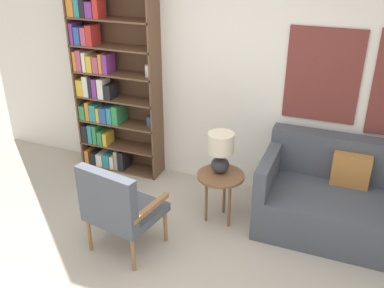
# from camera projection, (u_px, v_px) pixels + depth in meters

# --- Properties ---
(wall_back) EXTENTS (6.40, 0.08, 2.70)m
(wall_back) POSITION_uv_depth(u_px,v_px,m) (230.00, 72.00, 4.60)
(wall_back) COLOR white
(wall_back) RESTS_ON ground_plane
(bookshelf) EXTENTS (1.03, 0.30, 2.17)m
(bookshelf) POSITION_uv_depth(u_px,v_px,m) (107.00, 89.00, 5.07)
(bookshelf) COLOR brown
(bookshelf) RESTS_ON ground_plane
(armchair) EXTENTS (0.69, 0.66, 0.90)m
(armchair) POSITION_uv_depth(u_px,v_px,m) (117.00, 205.00, 3.78)
(armchair) COLOR olive
(armchair) RESTS_ON ground_plane
(couch) EXTENTS (1.63, 0.92, 0.88)m
(couch) POSITION_uv_depth(u_px,v_px,m) (346.00, 201.00, 4.19)
(couch) COLOR #474C56
(couch) RESTS_ON ground_plane
(side_table) EXTENTS (0.47, 0.47, 0.54)m
(side_table) POSITION_uv_depth(u_px,v_px,m) (221.00, 180.00, 4.26)
(side_table) COLOR brown
(side_table) RESTS_ON ground_plane
(table_lamp) EXTENTS (0.26, 0.26, 0.42)m
(table_lamp) POSITION_uv_depth(u_px,v_px,m) (221.00, 149.00, 4.16)
(table_lamp) COLOR #2D2D33
(table_lamp) RESTS_ON side_table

